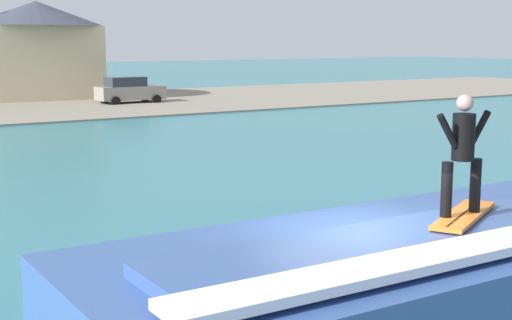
% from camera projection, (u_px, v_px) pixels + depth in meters
% --- Properties ---
extents(wave_crest, '(10.42, 3.91, 1.80)m').
position_uv_depth(wave_crest, '(424.00, 284.00, 10.64)').
color(wave_crest, '#355493').
rests_on(wave_crest, ground_plane).
extents(surfboard, '(1.96, 1.33, 0.06)m').
position_uv_depth(surfboard, '(464.00, 215.00, 10.61)').
color(surfboard, orange).
rests_on(surfboard, wave_crest).
extents(surfer, '(1.04, 0.32, 1.72)m').
position_uv_depth(surfer, '(463.00, 148.00, 10.39)').
color(surfer, black).
rests_on(surfer, surfboard).
extents(car_far_shore, '(4.51, 2.18, 1.86)m').
position_uv_depth(car_far_shore, '(129.00, 90.00, 49.79)').
color(car_far_shore, gray).
rests_on(car_far_shore, ground_plane).
extents(house_gabled_white, '(9.70, 9.70, 7.10)m').
position_uv_depth(house_gabled_white, '(37.00, 45.00, 53.55)').
color(house_gabled_white, beige).
rests_on(house_gabled_white, ground_plane).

